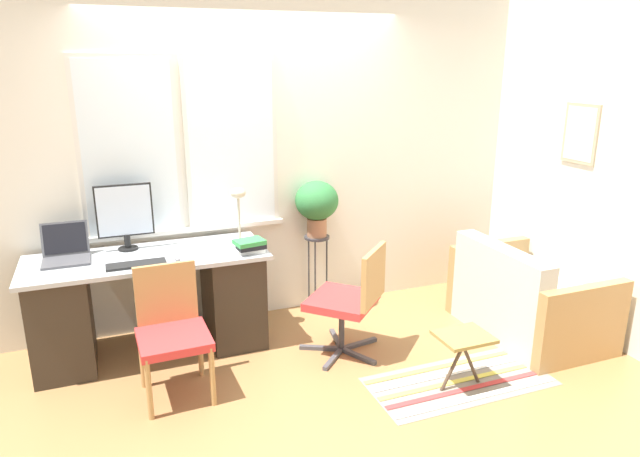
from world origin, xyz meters
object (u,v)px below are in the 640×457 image
office_chair_swivel (351,299)px  laptop (66,253)px  plant_stand (317,248)px  folding_stool (464,341)px  book_stack (250,246)px  couch_loveseat (526,302)px  monitor (125,214)px  mouse (177,259)px  desk_chair_wooden (172,329)px  potted_plant (317,203)px  desk_lamp (238,201)px  keyboard (136,264)px

office_chair_swivel → laptop: bearing=-64.5°
office_chair_swivel → plant_stand: (0.04, 0.81, 0.13)m
laptop → folding_stool: bearing=-29.4°
book_stack → couch_loveseat: 2.25m
laptop → monitor: 0.48m
mouse → desk_chair_wooden: desk_chair_wooden is taller
potted_plant → desk_chair_wooden: bearing=-147.3°
desk_lamp → office_chair_swivel: 1.13m
book_stack → plant_stand: (0.70, 0.46, -0.25)m
monitor → desk_lamp: (0.83, -0.13, 0.06)m
keyboard → potted_plant: bearing=16.2°
folding_stool → laptop: bearing=150.6°
office_chair_swivel → mouse: bearing=-62.4°
laptop → keyboard: (0.45, -0.30, -0.05)m
plant_stand → couch_loveseat: bearing=-35.7°
couch_loveseat → plant_stand: couch_loveseat is taller
mouse → folding_stool: bearing=-32.1°
office_chair_swivel → couch_loveseat: bearing=127.1°
keyboard → office_chair_swivel: bearing=-14.4°
office_chair_swivel → couch_loveseat: office_chair_swivel is taller
keyboard → couch_loveseat: size_ratio=0.34×
monitor → mouse: size_ratio=7.87×
desk_chair_wooden → mouse: bearing=73.2°
book_stack → monitor: bearing=153.8°
office_chair_swivel → book_stack: bearing=-73.5°
monitor → mouse: 0.57m
keyboard → desk_lamp: size_ratio=0.93×
potted_plant → folding_stool: bearing=-72.8°
monitor → potted_plant: 1.54m
couch_loveseat → desk_chair_wooden: bearing=86.8°
mouse → couch_loveseat: size_ratio=0.05×
keyboard → office_chair_swivel: size_ratio=0.47×
desk_lamp → keyboard: bearing=-161.6°
monitor → couch_loveseat: size_ratio=0.42×
laptop → office_chair_swivel: bearing=-19.4°
desk_lamp → potted_plant: desk_lamp is taller
desk_lamp → book_stack: (0.01, -0.29, -0.28)m
office_chair_swivel → plant_stand: bearing=-138.1°
laptop → monitor: bearing=12.4°
monitor → folding_stool: bearing=-36.1°
mouse → potted_plant: size_ratio=0.13×
monitor → plant_stand: monitor is taller
plant_stand → monitor: bearing=-178.2°
desk_chair_wooden → potted_plant: bearing=31.2°
folding_stool → office_chair_swivel: bearing=126.3°
book_stack → plant_stand: 0.87m
laptop → book_stack: size_ratio=1.36×
desk_lamp → potted_plant: bearing=13.8°
desk_lamp → potted_plant: (0.71, 0.17, -0.12)m
potted_plant → mouse: bearing=-160.0°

